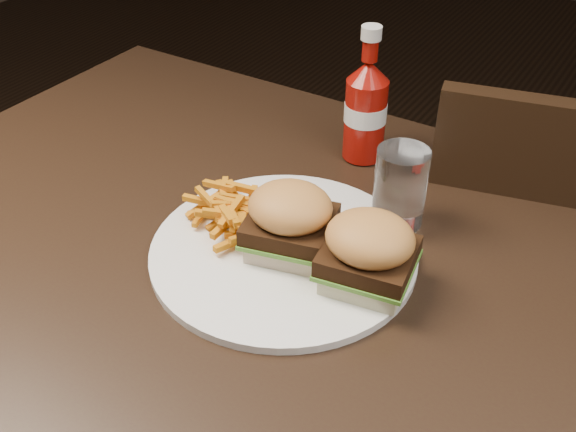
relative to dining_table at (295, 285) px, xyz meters
The scene contains 8 objects.
dining_table is the anchor object (origin of this frame).
chair_far 0.62m from the dining_table, 67.58° to the left, with size 0.43×0.43×0.04m, color black.
plate 0.04m from the dining_table, 145.60° to the left, with size 0.31×0.31×0.01m, color white.
sandwich_half_a 0.05m from the dining_table, 133.64° to the left, with size 0.09×0.08×0.02m, color beige.
sandwich_half_b 0.09m from the dining_table, 12.53° to the left, with size 0.09×0.08×0.02m, color beige.
fries_pile 0.11m from the dining_table, 164.36° to the left, with size 0.10×0.10×0.04m, color orange, non-canonical shape.
ketchup_bottle 0.28m from the dining_table, 100.61° to the left, with size 0.06×0.06×0.12m, color maroon.
tumbler 0.17m from the dining_table, 67.90° to the left, with size 0.06×0.06×0.10m, color white.
Camera 1 is at (0.30, -0.49, 1.26)m, focal length 42.00 mm.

